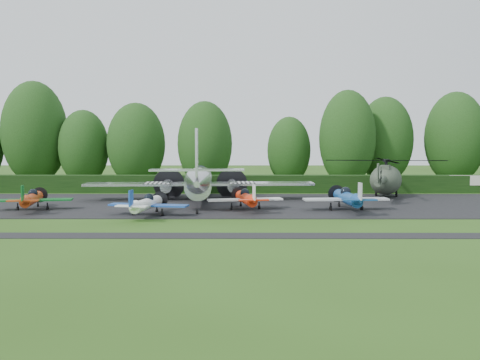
{
  "coord_description": "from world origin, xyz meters",
  "views": [
    {
      "loc": [
        3.65,
        -40.05,
        6.38
      ],
      "look_at": [
        3.5,
        7.96,
        2.5
      ],
      "focal_mm": 40.0,
      "sensor_mm": 36.0,
      "label": 1
    }
  ],
  "objects_px": {
    "light_plane_orange": "(246,198)",
    "light_plane_blue": "(347,198)",
    "light_plane_red": "(32,199)",
    "helicopter": "(386,177)",
    "light_plane_white": "(146,204)",
    "sign_board": "(466,181)",
    "transport_plane": "(199,181)"
  },
  "relations": [
    {
      "from": "light_plane_white",
      "to": "light_plane_orange",
      "type": "bearing_deg",
      "value": 14.56
    },
    {
      "from": "light_plane_white",
      "to": "helicopter",
      "type": "distance_m",
      "value": 26.52
    },
    {
      "from": "light_plane_red",
      "to": "sign_board",
      "type": "height_order",
      "value": "light_plane_red"
    },
    {
      "from": "light_plane_red",
      "to": "sign_board",
      "type": "relative_size",
      "value": 1.93
    },
    {
      "from": "light_plane_blue",
      "to": "helicopter",
      "type": "relative_size",
      "value": 0.53
    },
    {
      "from": "light_plane_red",
      "to": "light_plane_orange",
      "type": "xyz_separation_m",
      "value": [
        18.49,
        0.46,
        -0.0
      ]
    },
    {
      "from": "light_plane_white",
      "to": "sign_board",
      "type": "distance_m",
      "value": 37.57
    },
    {
      "from": "light_plane_orange",
      "to": "light_plane_blue",
      "type": "bearing_deg",
      "value": 6.81
    },
    {
      "from": "light_plane_red",
      "to": "light_plane_white",
      "type": "bearing_deg",
      "value": -7.85
    },
    {
      "from": "light_plane_orange",
      "to": "sign_board",
      "type": "xyz_separation_m",
      "value": [
        25.01,
        14.17,
        0.31
      ]
    },
    {
      "from": "light_plane_orange",
      "to": "helicopter",
      "type": "bearing_deg",
      "value": 44.43
    },
    {
      "from": "helicopter",
      "to": "light_plane_orange",
      "type": "bearing_deg",
      "value": -166.73
    },
    {
      "from": "transport_plane",
      "to": "helicopter",
      "type": "bearing_deg",
      "value": 14.34
    },
    {
      "from": "light_plane_white",
      "to": "light_plane_orange",
      "type": "distance_m",
      "value": 8.84
    },
    {
      "from": "light_plane_red",
      "to": "helicopter",
      "type": "relative_size",
      "value": 0.47
    },
    {
      "from": "light_plane_white",
      "to": "helicopter",
      "type": "xyz_separation_m",
      "value": [
        22.78,
        13.53,
        1.13
      ]
    },
    {
      "from": "light_plane_white",
      "to": "transport_plane",
      "type": "bearing_deg",
      "value": 59.75
    },
    {
      "from": "light_plane_white",
      "to": "light_plane_blue",
      "type": "distance_m",
      "value": 16.98
    },
    {
      "from": "light_plane_white",
      "to": "light_plane_orange",
      "type": "height_order",
      "value": "light_plane_orange"
    },
    {
      "from": "transport_plane",
      "to": "light_plane_blue",
      "type": "distance_m",
      "value": 14.8
    },
    {
      "from": "light_plane_blue",
      "to": "sign_board",
      "type": "xyz_separation_m",
      "value": [
        16.32,
        14.8,
        0.2
      ]
    },
    {
      "from": "light_plane_red",
      "to": "light_plane_blue",
      "type": "relative_size",
      "value": 0.9
    },
    {
      "from": "light_plane_orange",
      "to": "helicopter",
      "type": "relative_size",
      "value": 0.47
    },
    {
      "from": "transport_plane",
      "to": "light_plane_red",
      "type": "xyz_separation_m",
      "value": [
        -13.95,
        -6.39,
        -0.99
      ]
    },
    {
      "from": "helicopter",
      "to": "sign_board",
      "type": "distance_m",
      "value": 11.16
    },
    {
      "from": "transport_plane",
      "to": "light_plane_blue",
      "type": "bearing_deg",
      "value": -23.28
    },
    {
      "from": "sign_board",
      "to": "transport_plane",
      "type": "bearing_deg",
      "value": -167.47
    },
    {
      "from": "light_plane_white",
      "to": "helicopter",
      "type": "bearing_deg",
      "value": 20.11
    },
    {
      "from": "light_plane_red",
      "to": "light_plane_blue",
      "type": "bearing_deg",
      "value": 9.26
    },
    {
      "from": "transport_plane",
      "to": "light_plane_orange",
      "type": "relative_size",
      "value": 3.29
    },
    {
      "from": "light_plane_orange",
      "to": "light_plane_blue",
      "type": "relative_size",
      "value": 0.9
    },
    {
      "from": "light_plane_orange",
      "to": "transport_plane",
      "type": "bearing_deg",
      "value": 138.42
    }
  ]
}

